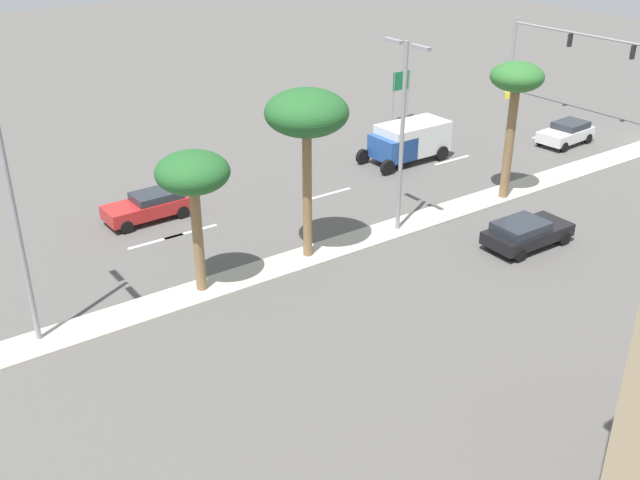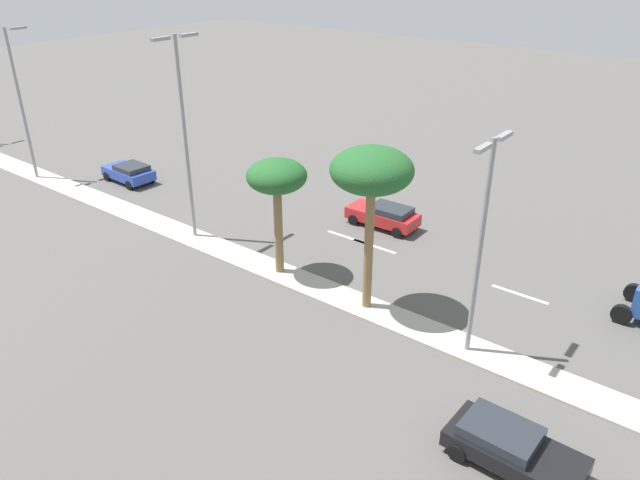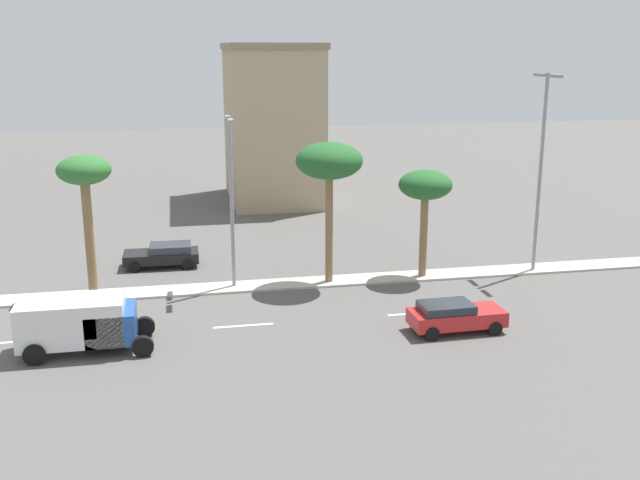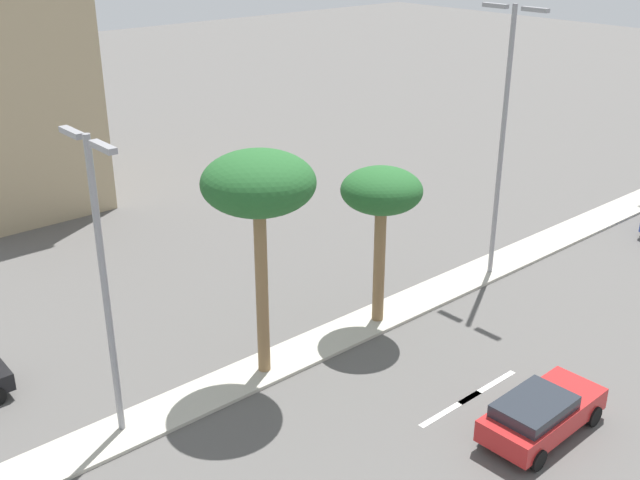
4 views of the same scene
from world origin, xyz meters
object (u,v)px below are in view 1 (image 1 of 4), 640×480
Objects in this scene: palm_tree_outboard at (307,116)px; sedan_black_leading at (526,232)px; street_lamp_rear at (7,177)px; directional_road_sign at (401,86)px; palm_tree_mid at (516,84)px; palm_tree_trailing at (193,176)px; traffic_signal_gantry at (554,55)px; street_lamp_right at (403,123)px; sedan_red_trailing at (149,206)px; sedan_white_right at (566,133)px; box_truck at (407,141)px.

palm_tree_outboard is 1.75× the size of sedan_black_leading.
sedan_black_leading is at bearing -103.84° from street_lamp_rear.
directional_road_sign is 20.39m from sedan_black_leading.
palm_tree_mid is (-13.98, 4.76, 3.66)m from directional_road_sign.
palm_tree_outboard is at bearing 128.18° from directional_road_sign.
palm_tree_trailing is 1.37× the size of sedan_black_leading.
street_lamp_rear is at bearing 103.05° from traffic_signal_gantry.
palm_tree_outboard is 5.30m from street_lamp_right.
directional_road_sign is at bearing -65.41° from street_lamp_rear.
sedan_red_trailing is at bearing 48.46° from street_lamp_right.
street_lamp_rear is at bearing 135.00° from sedan_red_trailing.
directional_road_sign is 11.59m from sedan_white_right.
palm_tree_trailing reaches higher than box_truck.
traffic_signal_gantry is 4.30× the size of directional_road_sign.
palm_tree_trailing is at bearing 105.78° from traffic_signal_gantry.
box_truck is (-1.00, -16.29, 0.53)m from sedan_red_trailing.
palm_tree_outboard is 1.38× the size of box_truck.
sedan_white_right is 11.14m from box_truck.
box_truck is (7.25, -6.98, -4.18)m from street_lamp_right.
palm_tree_outboard reaches higher than palm_tree_mid.
sedan_red_trailing is 1.09× the size of sedan_white_right.
palm_tree_mid is at bearing 122.16° from traffic_signal_gantry.
box_truck is at bearing 98.75° from traffic_signal_gantry.
palm_tree_mid is 19.43m from sedan_red_trailing.
sedan_white_right is (3.49, -22.70, -5.86)m from palm_tree_outboard.
street_lamp_rear is at bearing 95.46° from sedan_white_right.
directional_road_sign is 15.21m from palm_tree_mid.
palm_tree_outboard is at bearing 120.06° from box_truck.
box_truck is at bearing -43.91° from street_lamp_right.
sedan_black_leading is (-4.54, 3.57, -5.48)m from palm_tree_mid.
palm_tree_mid is at bearing -38.18° from sedan_black_leading.
street_lamp_right is 2.28× the size of sedan_white_right.
traffic_signal_gantry is 11.86m from directional_road_sign.
street_lamp_rear is at bearing 88.58° from palm_tree_mid.
traffic_signal_gantry is at bearing -87.38° from sedan_red_trailing.
traffic_signal_gantry reaches higher than palm_tree_trailing.
palm_tree_mid reaches higher than directional_road_sign.
street_lamp_rear is 22.29m from sedan_black_leading.
traffic_signal_gantry is 3.52× the size of sedan_red_trailing.
box_truck reaches higher than sedan_white_right.
traffic_signal_gantry reaches higher than sedan_black_leading.
street_lamp_rear reaches higher than palm_tree_trailing.
street_lamp_rear reaches higher than palm_tree_mid.
street_lamp_right is at bearing 112.84° from traffic_signal_gantry.
street_lamp_right is at bearing 136.09° from box_truck.
palm_tree_trailing is 19.24m from box_truck.
sedan_black_leading is (-5.15, -20.90, -5.80)m from street_lamp_rear.
street_lamp_rear is 2.01× the size of box_truck.
palm_tree_outboard is at bearing 88.03° from palm_tree_mid.
directional_road_sign is at bearing -41.22° from street_lamp_right.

